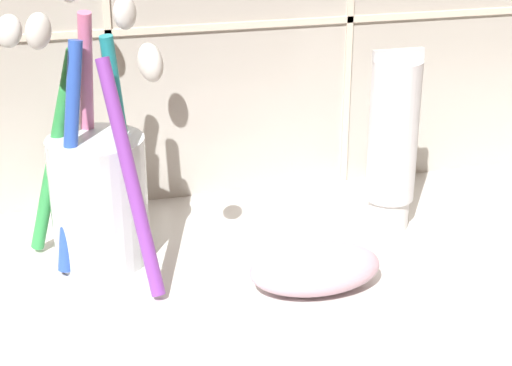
# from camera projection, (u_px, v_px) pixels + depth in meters

# --- Properties ---
(sink_counter) EXTENTS (0.74, 0.31, 0.02)m
(sink_counter) POSITION_uv_depth(u_px,v_px,m) (390.00, 281.00, 0.58)
(sink_counter) COLOR silver
(sink_counter) RESTS_ON ground
(toothbrush_cup) EXTENTS (0.10, 0.13, 0.19)m
(toothbrush_cup) POSITION_uv_depth(u_px,v_px,m) (97.00, 185.00, 0.57)
(toothbrush_cup) COLOR silver
(toothbrush_cup) RESTS_ON sink_counter
(toothpaste_tube) EXTENTS (0.04, 0.04, 0.13)m
(toothpaste_tube) POSITION_uv_depth(u_px,v_px,m) (393.00, 142.00, 0.61)
(toothpaste_tube) COLOR white
(toothpaste_tube) RESTS_ON sink_counter
(soap_bar) EXTENTS (0.09, 0.05, 0.03)m
(soap_bar) POSITION_uv_depth(u_px,v_px,m) (315.00, 268.00, 0.54)
(soap_bar) COLOR #DBB2C6
(soap_bar) RESTS_ON sink_counter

